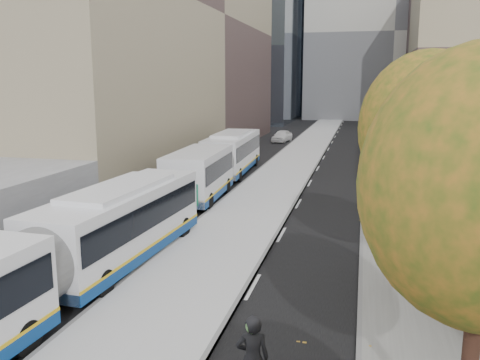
% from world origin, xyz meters
% --- Properties ---
extents(bus_platform, '(4.25, 150.00, 0.15)m').
position_xyz_m(bus_platform, '(-3.88, 35.00, 0.07)').
color(bus_platform, silver).
rests_on(bus_platform, ground).
extents(sidewalk, '(4.75, 150.00, 0.08)m').
position_xyz_m(sidewalk, '(4.12, 35.00, 0.04)').
color(sidewalk, gray).
rests_on(sidewalk, ground).
extents(building_midrise, '(24.00, 46.00, 25.00)m').
position_xyz_m(building_midrise, '(-22.50, 41.00, 12.50)').
color(building_midrise, gray).
rests_on(building_midrise, ground).
extents(building_far_block, '(30.00, 18.00, 30.00)m').
position_xyz_m(building_far_block, '(6.00, 96.00, 15.00)').
color(building_far_block, '#ABA89D').
rests_on(building_far_block, ground).
extents(tree_c, '(4.20, 4.20, 7.28)m').
position_xyz_m(tree_c, '(3.60, 13.00, 5.25)').
color(tree_c, black).
rests_on(tree_c, sidewalk).
extents(bus_near, '(3.22, 16.66, 2.76)m').
position_xyz_m(bus_near, '(-7.12, 9.55, 1.51)').
color(bus_near, silver).
rests_on(bus_near, ground).
extents(bus_far, '(3.20, 17.24, 2.86)m').
position_xyz_m(bus_far, '(-7.48, 28.67, 1.56)').
color(bus_far, silver).
rests_on(bus_far, ground).
extents(distant_car, '(2.13, 4.13, 1.34)m').
position_xyz_m(distant_car, '(-7.20, 53.16, 0.67)').
color(distant_car, silver).
rests_on(distant_car, ground).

